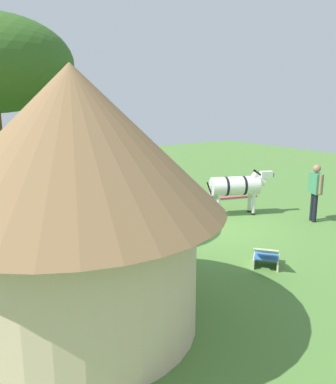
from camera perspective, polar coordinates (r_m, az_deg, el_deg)
name	(u,v)px	position (r m, az deg, el deg)	size (l,w,h in m)	color
ground_plane	(210,229)	(11.82, 5.93, -5.15)	(36.00, 36.00, 0.00)	#507D37
thatched_hut	(76,189)	(6.39, -12.87, 0.37)	(4.66, 4.66, 4.20)	beige
shade_umbrella	(93,130)	(12.51, -10.52, 8.59)	(3.74, 3.74, 3.15)	brown
patio_dining_table	(96,197)	(12.84, -10.14, -0.77)	(1.35, 0.96, 0.74)	silver
patio_chair_west_end	(74,195)	(13.83, -13.07, -0.48)	(0.49, 0.51, 0.90)	silver
patio_chair_near_lawn	(89,212)	(11.73, -11.13, -2.81)	(0.60, 0.60, 0.90)	white
patio_chair_near_hut	(133,198)	(13.14, -4.98, -0.89)	(0.53, 0.52, 0.90)	white
guest_beside_umbrella	(139,179)	(14.07, -4.05, 1.81)	(0.25, 0.56, 1.57)	black
guest_behind_table	(65,181)	(14.23, -14.38, 1.52)	(0.53, 0.33, 1.55)	black
standing_watcher	(315,188)	(12.97, 20.07, 0.59)	(0.58, 0.40, 1.76)	black
striped_lounge_chair	(266,256)	(9.38, 13.68, -8.80)	(0.92, 0.97, 0.58)	#386DBE
zebra_nearest_camera	(237,186)	(13.13, 9.65, 0.79)	(1.20, 2.08, 1.47)	silver
zebra_by_umbrella	(159,206)	(10.38, -1.26, -1.97)	(1.18, 2.23, 1.53)	silver
brick_patio_kerb	(222,198)	(15.29, 7.60, -0.82)	(2.80, 0.36, 0.08)	#9A4F51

